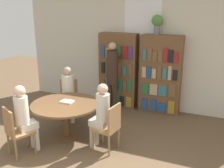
{
  "coord_description": "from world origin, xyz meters",
  "views": [
    {
      "loc": [
        1.81,
        -2.51,
        2.54
      ],
      "look_at": [
        -0.09,
        2.02,
        1.05
      ],
      "focal_mm": 42.0,
      "sensor_mm": 36.0,
      "label": 1
    }
  ],
  "objects": [
    {
      "name": "librarian_standing",
      "position": [
        -0.5,
        3.01,
        1.04
      ],
      "size": [
        0.27,
        0.54,
        1.72
      ],
      "color": "#332319",
      "rests_on": "ground_plane"
    },
    {
      "name": "reading_table",
      "position": [
        -0.86,
        1.5,
        0.61
      ],
      "size": [
        1.32,
        1.32,
        0.72
      ],
      "color": "brown",
      "rests_on": "ground_plane"
    },
    {
      "name": "wall_back",
      "position": [
        0.0,
        3.71,
        1.51
      ],
      "size": [
        6.4,
        0.07,
        3.0
      ],
      "color": "beige",
      "rests_on": "ground_plane"
    },
    {
      "name": "seated_reader_left",
      "position": [
        -1.24,
        2.22,
        0.7
      ],
      "size": [
        0.4,
        0.42,
        1.24
      ],
      "rotation": [
        0.0,
        0.0,
        -2.65
      ],
      "color": "beige",
      "rests_on": "ground_plane"
    },
    {
      "name": "flower_vase",
      "position": [
        0.4,
        3.52,
        2.16
      ],
      "size": [
        0.27,
        0.27,
        0.45
      ],
      "color": "slate",
      "rests_on": "bookshelf_right"
    },
    {
      "name": "seated_reader_right",
      "position": [
        -0.05,
        1.39,
        0.7
      ],
      "size": [
        0.38,
        0.28,
        1.25
      ],
      "rotation": [
        0.0,
        0.0,
        1.43
      ],
      "color": "beige",
      "rests_on": "ground_plane"
    },
    {
      "name": "bookshelf_right",
      "position": [
        0.54,
        3.51,
        0.94
      ],
      "size": [
        0.96,
        0.34,
        1.88
      ],
      "color": "brown",
      "rests_on": "ground_plane"
    },
    {
      "name": "chair_left_side",
      "position": [
        -1.33,
        2.38,
        0.49
      ],
      "size": [
        0.54,
        0.54,
        0.89
      ],
      "rotation": [
        0.0,
        0.0,
        -2.65
      ],
      "color": "olive",
      "rests_on": "ground_plane"
    },
    {
      "name": "chair_near_camera",
      "position": [
        -1.29,
        0.6,
        0.49
      ],
      "size": [
        0.53,
        0.53,
        0.89
      ],
      "rotation": [
        0.0,
        0.0,
        -0.45
      ],
      "color": "olive",
      "rests_on": "ground_plane"
    },
    {
      "name": "seated_reader_back",
      "position": [
        -1.21,
        0.77,
        0.71
      ],
      "size": [
        0.35,
        0.39,
        1.25
      ],
      "rotation": [
        0.0,
        0.0,
        -0.45
      ],
      "color": "silver",
      "rests_on": "ground_plane"
    },
    {
      "name": "open_book_on_table",
      "position": [
        -0.85,
        1.56,
        0.73
      ],
      "size": [
        0.24,
        0.18,
        0.03
      ],
      "color": "silver",
      "rests_on": "reading_table"
    },
    {
      "name": "bookshelf_left",
      "position": [
        -0.54,
        3.51,
        0.94
      ],
      "size": [
        0.96,
        0.34,
        1.88
      ],
      "color": "brown",
      "rests_on": "ground_plane"
    },
    {
      "name": "chair_far_side",
      "position": [
        0.13,
        1.36,
        0.49
      ],
      "size": [
        0.45,
        0.45,
        0.89
      ],
      "rotation": [
        0.0,
        0.0,
        1.43
      ],
      "color": "olive",
      "rests_on": "ground_plane"
    }
  ]
}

